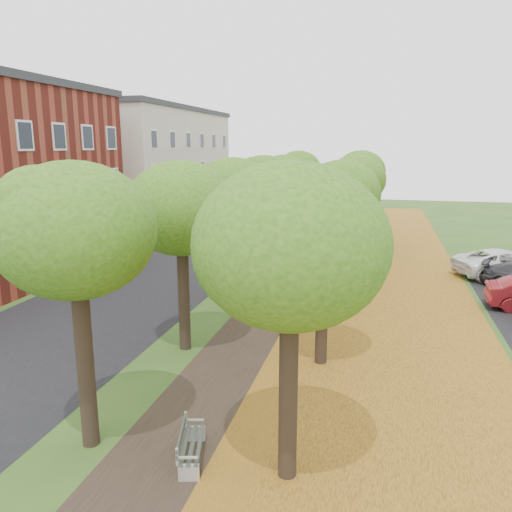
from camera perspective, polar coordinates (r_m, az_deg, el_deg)
The scene contains 9 objects.
ground at distance 12.55m, azimuth -9.09°, elevation -21.73°, with size 120.00×120.00×0.00m, color #2D4C19.
street_asphalt at distance 28.06m, azimuth -11.19°, elevation -2.28°, with size 8.00×70.00×0.01m, color black.
footpath at distance 25.82m, azimuth 4.07°, elevation -3.35°, with size 3.20×70.00×0.01m, color black.
leaf_verge at distance 25.48m, azimuth 15.23°, elevation -3.99°, with size 7.50×70.00×0.01m, color #B77321.
tree_row_west at distance 25.42m, azimuth -0.69°, elevation 7.60°, with size 3.67×33.67×6.47m.
tree_row_east at distance 24.63m, azimuth 10.25°, elevation 7.25°, with size 3.67×33.67×6.47m.
building_cream at distance 47.55m, azimuth -12.64°, elevation 9.97°, with size 10.30×20.30×10.40m.
bench at distance 12.19m, azimuth -7.56°, elevation -20.55°, with size 0.87×1.69×0.77m.
car_white at distance 30.47m, azimuth 26.54°, elevation -0.76°, with size 2.49×5.41×1.50m, color white.
Camera 1 is at (4.29, -9.48, 7.02)m, focal length 35.00 mm.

